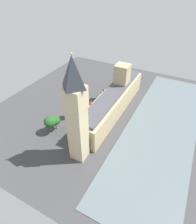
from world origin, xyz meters
name	(u,v)px	position (x,y,z in m)	size (l,w,h in m)	color
ground_plane	(109,111)	(0.00, 0.00, 0.00)	(141.75, 141.75, 0.00)	#424244
river_thames	(162,126)	(-33.96, 0.00, 0.12)	(37.45, 127.57, 0.25)	slate
parliament_building	(114,100)	(-1.99, -1.62, 8.03)	(13.57, 71.75, 27.10)	tan
clock_tower	(76,113)	(-2.77, 40.43, 26.73)	(8.01, 8.01, 51.70)	#CCBA8E
car_black_under_trees	(110,89)	(10.96, -24.74, 0.89)	(1.87, 4.40, 1.74)	black
car_silver_trailing	(104,91)	(13.64, -19.26, 0.89)	(1.97, 4.84, 1.74)	#B7B7BC
car_dark_green_corner	(98,101)	(11.42, -5.58, 0.89)	(2.23, 4.87, 1.74)	#19472D
double_decker_bus_by_river_gate	(85,109)	(12.81, 9.18, 2.63)	(2.73, 10.52, 4.75)	#B20C0F
car_blue_far_end	(70,127)	(13.05, 26.10, 0.89)	(2.09, 4.19, 1.74)	navy
pedestrian_kerbside	(114,93)	(5.71, -20.01, 0.77)	(0.66, 0.57, 1.70)	black
pedestrian_leading	(112,95)	(6.12, -17.59, 0.77)	(0.72, 0.68, 1.72)	black
pedestrian_near_tower	(108,100)	(5.68, -9.89, 0.74)	(0.65, 0.57, 1.65)	navy
plane_tree_opposite_hall	(55,121)	(19.75, 30.38, 6.24)	(5.97, 5.97, 8.81)	brown
plane_tree_midblock	(50,122)	(20.19, 33.60, 7.60)	(6.94, 6.94, 10.58)	brown
plane_tree_slot_10	(69,109)	(18.51, 18.31, 7.09)	(4.77, 4.77, 9.20)	brown
street_lamp_slot_11	(77,103)	(19.16, 8.22, 4.53)	(0.56, 0.56, 6.52)	black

